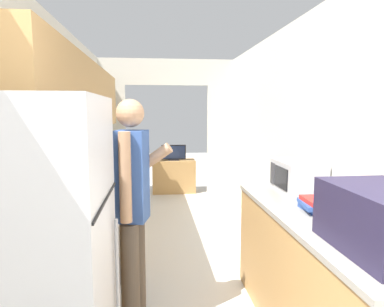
% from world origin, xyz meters
% --- Properties ---
extents(wall_left, '(0.38, 7.60, 2.50)m').
position_xyz_m(wall_left, '(-1.12, 2.44, 1.48)').
color(wall_left, silver).
rests_on(wall_left, ground_plane).
extents(wall_right, '(0.06, 7.60, 2.50)m').
position_xyz_m(wall_right, '(1.21, 2.00, 1.25)').
color(wall_right, silver).
rests_on(wall_right, ground_plane).
extents(wall_far_with_doorway, '(2.75, 0.06, 2.50)m').
position_xyz_m(wall_far_with_doorway, '(0.00, 5.23, 1.42)').
color(wall_far_with_doorway, silver).
rests_on(wall_far_with_doorway, ground_plane).
extents(counter_left, '(0.62, 3.88, 0.92)m').
position_xyz_m(counter_left, '(-0.88, 3.24, 0.46)').
color(counter_left, '#B2844C').
rests_on(counter_left, ground_plane).
extents(counter_right, '(0.62, 1.98, 0.92)m').
position_xyz_m(counter_right, '(0.88, 1.21, 0.46)').
color(counter_right, '#B2844C').
rests_on(counter_right, ground_plane).
extents(refrigerator, '(0.75, 0.72, 1.67)m').
position_xyz_m(refrigerator, '(-0.81, 0.68, 0.84)').
color(refrigerator, '#B7B7BC').
rests_on(refrigerator, ground_plane).
extents(range_oven, '(0.66, 0.73, 1.06)m').
position_xyz_m(range_oven, '(-0.87, 1.93, 0.47)').
color(range_oven, black).
rests_on(range_oven, ground_plane).
extents(person, '(0.54, 0.43, 1.69)m').
position_xyz_m(person, '(-0.39, 1.50, 0.91)').
color(person, '#4C4238').
rests_on(person, ground_plane).
extents(suitcase, '(0.41, 0.64, 0.32)m').
position_xyz_m(suitcase, '(0.88, 0.63, 1.08)').
color(suitcase, '#231E38').
rests_on(suitcase, counter_right).
extents(microwave, '(0.34, 0.46, 0.26)m').
position_xyz_m(microwave, '(0.99, 1.89, 1.05)').
color(microwave, '#B7B7BC').
rests_on(microwave, counter_right).
extents(book_stack, '(0.28, 0.31, 0.09)m').
position_xyz_m(book_stack, '(0.90, 1.30, 0.96)').
color(book_stack, '#2D4C99').
rests_on(book_stack, counter_right).
extents(tv_cabinet, '(0.84, 0.42, 0.64)m').
position_xyz_m(tv_cabinet, '(0.14, 5.78, 0.32)').
color(tv_cabinet, '#B2844C').
rests_on(tv_cabinet, ground_plane).
extents(television, '(0.47, 0.16, 0.30)m').
position_xyz_m(television, '(0.14, 5.74, 0.79)').
color(television, black).
rests_on(television, tv_cabinet).
extents(knife, '(0.08, 0.34, 0.02)m').
position_xyz_m(knife, '(-0.80, 2.55, 0.93)').
color(knife, '#B7B7BC').
rests_on(knife, counter_left).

